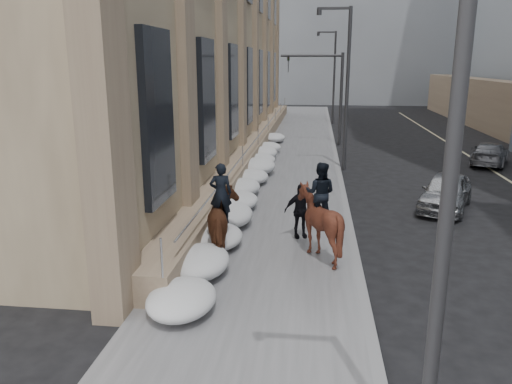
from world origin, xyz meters
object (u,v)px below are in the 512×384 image
Objects in this scene: mounted_horse_left at (225,220)px; pedestrian at (300,211)px; mounted_horse_right at (319,218)px; car_silver at (446,192)px; car_grey at (490,154)px.

mounted_horse_left reaches higher than pedestrian.
mounted_horse_right is at bearing -87.32° from pedestrian.
pedestrian is at bearing -58.80° from mounted_horse_right.
car_silver is at bearing -155.64° from mounted_horse_left.
car_silver is 0.95× the size of car_grey.
mounted_horse_right is 17.37m from car_grey.
mounted_horse_right is 1.64m from pedestrian.
car_grey is (9.82, 13.16, -0.37)m from pedestrian.
pedestrian is (2.06, 1.61, -0.14)m from mounted_horse_left.
mounted_horse_left is 18.96m from car_grey.
mounted_horse_left is 9.38m from car_silver.
pedestrian is 16.43m from car_grey.
car_silver is (4.79, 5.64, -0.55)m from mounted_horse_right.
pedestrian is at bearing -155.30° from mounted_horse_left.
car_silver is at bearing 86.94° from car_grey.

